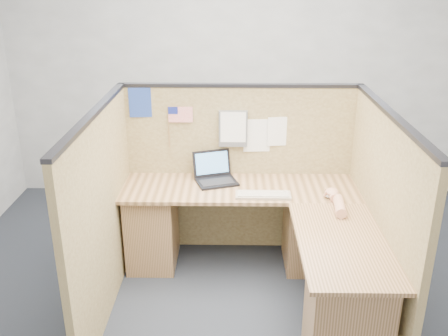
{
  "coord_description": "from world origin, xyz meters",
  "views": [
    {
      "loc": [
        -0.07,
        -3.12,
        2.41
      ],
      "look_at": [
        -0.13,
        0.5,
        0.97
      ],
      "focal_mm": 40.0,
      "sensor_mm": 36.0,
      "label": 1
    }
  ],
  "objects_px": {
    "l_desk": "(263,247)",
    "mouse": "(332,195)",
    "laptop": "(217,174)",
    "keyboard": "(263,195)"
  },
  "relations": [
    {
      "from": "l_desk",
      "to": "mouse",
      "type": "height_order",
      "value": "mouse"
    },
    {
      "from": "laptop",
      "to": "mouse",
      "type": "distance_m",
      "value": 0.98
    },
    {
      "from": "l_desk",
      "to": "laptop",
      "type": "height_order",
      "value": "laptop"
    },
    {
      "from": "laptop",
      "to": "mouse",
      "type": "height_order",
      "value": "laptop"
    },
    {
      "from": "keyboard",
      "to": "mouse",
      "type": "relative_size",
      "value": 3.7
    },
    {
      "from": "l_desk",
      "to": "keyboard",
      "type": "bearing_deg",
      "value": 89.9
    },
    {
      "from": "l_desk",
      "to": "mouse",
      "type": "bearing_deg",
      "value": 19.3
    },
    {
      "from": "keyboard",
      "to": "l_desk",
      "type": "bearing_deg",
      "value": -89.35
    },
    {
      "from": "l_desk",
      "to": "mouse",
      "type": "distance_m",
      "value": 0.68
    },
    {
      "from": "l_desk",
      "to": "laptop",
      "type": "bearing_deg",
      "value": 125.15
    }
  ]
}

